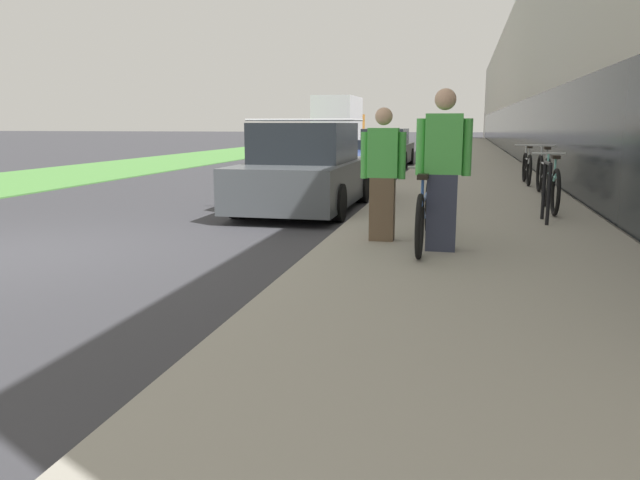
{
  "coord_description": "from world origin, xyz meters",
  "views": [
    {
      "loc": [
        5.16,
        -6.05,
        1.51
      ],
      "look_at": [
        1.17,
        11.5,
        -1.86
      ],
      "focal_mm": 35.0,
      "sensor_mm": 36.0,
      "label": 1
    }
  ],
  "objects_px": {
    "bike_rack_hoop": "(547,185)",
    "parked_sedan_far": "(386,149)",
    "person_bystander": "(383,175)",
    "cruiser_bike_farthest": "(527,168)",
    "parked_sedan_curbside": "(306,171)",
    "cruiser_bike_middle": "(543,174)",
    "moving_truck": "(339,123)",
    "person_rider": "(443,171)",
    "tandem_bicycle": "(425,213)",
    "cruiser_bike_nearest": "(551,187)",
    "vintage_roadster_curbside": "(355,163)"
  },
  "relations": [
    {
      "from": "cruiser_bike_middle",
      "to": "cruiser_bike_farthest",
      "type": "distance_m",
      "value": 2.25
    },
    {
      "from": "person_rider",
      "to": "cruiser_bike_middle",
      "type": "height_order",
      "value": "person_rider"
    },
    {
      "from": "tandem_bicycle",
      "to": "vintage_roadster_curbside",
      "type": "distance_m",
      "value": 9.95
    },
    {
      "from": "tandem_bicycle",
      "to": "person_rider",
      "type": "bearing_deg",
      "value": -55.02
    },
    {
      "from": "person_bystander",
      "to": "cruiser_bike_nearest",
      "type": "distance_m",
      "value": 3.85
    },
    {
      "from": "cruiser_bike_nearest",
      "to": "cruiser_bike_farthest",
      "type": "bearing_deg",
      "value": 89.1
    },
    {
      "from": "person_bystander",
      "to": "bike_rack_hoop",
      "type": "xyz_separation_m",
      "value": [
        2.05,
        1.88,
        -0.26
      ]
    },
    {
      "from": "cruiser_bike_middle",
      "to": "parked_sedan_curbside",
      "type": "distance_m",
      "value": 4.67
    },
    {
      "from": "parked_sedan_curbside",
      "to": "vintage_roadster_curbside",
      "type": "xyz_separation_m",
      "value": [
        -0.13,
        6.04,
        -0.22
      ]
    },
    {
      "from": "tandem_bicycle",
      "to": "moving_truck",
      "type": "relative_size",
      "value": 0.37
    },
    {
      "from": "cruiser_bike_middle",
      "to": "parked_sedan_curbside",
      "type": "relative_size",
      "value": 0.45
    },
    {
      "from": "tandem_bicycle",
      "to": "parked_sedan_far",
      "type": "bearing_deg",
      "value": 98.53
    },
    {
      "from": "person_rider",
      "to": "cruiser_bike_middle",
      "type": "xyz_separation_m",
      "value": [
        1.73,
        5.89,
        -0.47
      ]
    },
    {
      "from": "bike_rack_hoop",
      "to": "parked_sedan_far",
      "type": "height_order",
      "value": "parked_sedan_far"
    },
    {
      "from": "tandem_bicycle",
      "to": "bike_rack_hoop",
      "type": "height_order",
      "value": "same"
    },
    {
      "from": "cruiser_bike_middle",
      "to": "bike_rack_hoop",
      "type": "bearing_deg",
      "value": -96.0
    },
    {
      "from": "parked_sedan_curbside",
      "to": "bike_rack_hoop",
      "type": "bearing_deg",
      "value": -22.25
    },
    {
      "from": "person_rider",
      "to": "person_bystander",
      "type": "bearing_deg",
      "value": 147.69
    },
    {
      "from": "person_bystander",
      "to": "vintage_roadster_curbside",
      "type": "distance_m",
      "value": 9.7
    },
    {
      "from": "bike_rack_hoop",
      "to": "parked_sedan_far",
      "type": "distance_m",
      "value": 13.85
    },
    {
      "from": "cruiser_bike_farthest",
      "to": "parked_sedan_curbside",
      "type": "height_order",
      "value": "parked_sedan_curbside"
    },
    {
      "from": "bike_rack_hoop",
      "to": "cruiser_bike_nearest",
      "type": "xyz_separation_m",
      "value": [
        0.21,
        1.2,
        -0.13
      ]
    },
    {
      "from": "parked_sedan_curbside",
      "to": "tandem_bicycle",
      "type": "bearing_deg",
      "value": -57.56
    },
    {
      "from": "person_bystander",
      "to": "parked_sedan_curbside",
      "type": "xyz_separation_m",
      "value": [
        -1.8,
        3.46,
        -0.24
      ]
    },
    {
      "from": "tandem_bicycle",
      "to": "cruiser_bike_nearest",
      "type": "bearing_deg",
      "value": 61.53
    },
    {
      "from": "moving_truck",
      "to": "parked_sedan_far",
      "type": "bearing_deg",
      "value": -73.17
    },
    {
      "from": "cruiser_bike_middle",
      "to": "parked_sedan_far",
      "type": "distance_m",
      "value": 10.62
    },
    {
      "from": "person_rider",
      "to": "moving_truck",
      "type": "xyz_separation_m",
      "value": [
        -7.26,
        31.38,
        0.55
      ]
    },
    {
      "from": "parked_sedan_curbside",
      "to": "parked_sedan_far",
      "type": "distance_m",
      "value": 11.73
    },
    {
      "from": "cruiser_bike_nearest",
      "to": "parked_sedan_curbside",
      "type": "xyz_separation_m",
      "value": [
        -4.06,
        0.37,
        0.15
      ]
    },
    {
      "from": "bike_rack_hoop",
      "to": "parked_sedan_far",
      "type": "bearing_deg",
      "value": 106.14
    },
    {
      "from": "person_rider",
      "to": "vintage_roadster_curbside",
      "type": "bearing_deg",
      "value": 104.78
    },
    {
      "from": "cruiser_bike_farthest",
      "to": "parked_sedan_curbside",
      "type": "bearing_deg",
      "value": -134.29
    },
    {
      "from": "person_bystander",
      "to": "parked_sedan_far",
      "type": "distance_m",
      "value": 15.3
    },
    {
      "from": "tandem_bicycle",
      "to": "cruiser_bike_farthest",
      "type": "distance_m",
      "value": 8.06
    },
    {
      "from": "tandem_bicycle",
      "to": "parked_sedan_curbside",
      "type": "bearing_deg",
      "value": 122.44
    },
    {
      "from": "person_bystander",
      "to": "cruiser_bike_farthest",
      "type": "height_order",
      "value": "person_bystander"
    },
    {
      "from": "person_bystander",
      "to": "bike_rack_hoop",
      "type": "height_order",
      "value": "person_bystander"
    },
    {
      "from": "bike_rack_hoop",
      "to": "parked_sedan_far",
      "type": "xyz_separation_m",
      "value": [
        -3.85,
        13.31,
        -0.05
      ]
    },
    {
      "from": "person_rider",
      "to": "parked_sedan_far",
      "type": "height_order",
      "value": "person_rider"
    },
    {
      "from": "person_bystander",
      "to": "cruiser_bike_nearest",
      "type": "relative_size",
      "value": 0.83
    },
    {
      "from": "vintage_roadster_curbside",
      "to": "cruiser_bike_farthest",
      "type": "bearing_deg",
      "value": -22.94
    },
    {
      "from": "person_rider",
      "to": "moving_truck",
      "type": "relative_size",
      "value": 0.28
    },
    {
      "from": "person_bystander",
      "to": "parked_sedan_curbside",
      "type": "bearing_deg",
      "value": 117.48
    },
    {
      "from": "person_bystander",
      "to": "cruiser_bike_farthest",
      "type": "distance_m",
      "value": 8.05
    },
    {
      "from": "cruiser_bike_middle",
      "to": "moving_truck",
      "type": "relative_size",
      "value": 0.3
    },
    {
      "from": "tandem_bicycle",
      "to": "moving_truck",
      "type": "distance_m",
      "value": 31.91
    },
    {
      "from": "bike_rack_hoop",
      "to": "parked_sedan_curbside",
      "type": "xyz_separation_m",
      "value": [
        -3.85,
        1.57,
        0.02
      ]
    },
    {
      "from": "tandem_bicycle",
      "to": "moving_truck",
      "type": "bearing_deg",
      "value": 102.8
    },
    {
      "from": "cruiser_bike_middle",
      "to": "moving_truck",
      "type": "xyz_separation_m",
      "value": [
        -8.99,
        25.49,
        1.02
      ]
    }
  ]
}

